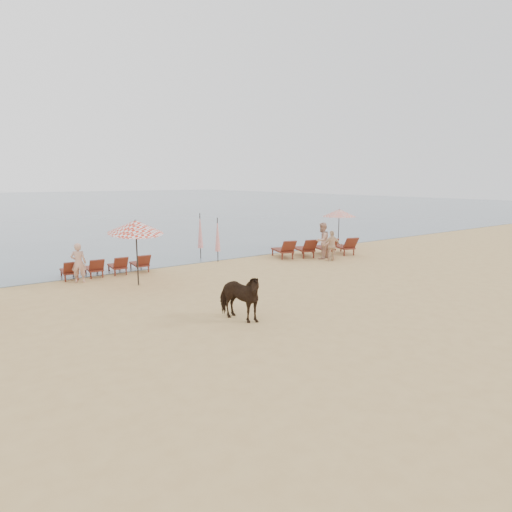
# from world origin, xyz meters

# --- Properties ---
(ground) EXTENTS (120.00, 120.00, 0.00)m
(ground) POSITION_xyz_m (0.00, 0.00, 0.00)
(ground) COLOR tan
(ground) RESTS_ON ground
(sea) EXTENTS (160.00, 140.00, 0.06)m
(sea) POSITION_xyz_m (0.00, 80.00, 0.00)
(sea) COLOR #51606B
(sea) RESTS_ON ground
(lounger_cluster_left) EXTENTS (3.59, 1.72, 0.56)m
(lounger_cluster_left) POSITION_xyz_m (-4.32, 9.91, 0.39)
(lounger_cluster_left) COLOR maroon
(lounger_cluster_left) RESTS_ON ground
(lounger_cluster_right) EXTENTS (4.64, 2.99, 0.68)m
(lounger_cluster_right) POSITION_xyz_m (6.12, 8.10, 0.47)
(lounger_cluster_right) COLOR maroon
(lounger_cluster_right) RESTS_ON ground
(umbrella_open_left_b) EXTENTS (2.06, 2.10, 2.63)m
(umbrella_open_left_b) POSITION_xyz_m (-3.86, 7.43, 2.27)
(umbrella_open_left_b) COLOR black
(umbrella_open_left_b) RESTS_ON ground
(umbrella_open_right) EXTENTS (1.92, 1.92, 2.34)m
(umbrella_open_right) POSITION_xyz_m (9.05, 9.25, 2.11)
(umbrella_open_right) COLOR black
(umbrella_open_right) RESTS_ON ground
(umbrella_closed_left) EXTENTS (0.29, 0.29, 2.36)m
(umbrella_closed_left) POSITION_xyz_m (0.77, 10.97, 1.45)
(umbrella_closed_left) COLOR black
(umbrella_closed_left) RESTS_ON ground
(umbrella_closed_right) EXTENTS (0.27, 0.27, 2.20)m
(umbrella_closed_right) POSITION_xyz_m (1.09, 9.77, 1.35)
(umbrella_closed_right) COLOR black
(umbrella_closed_right) RESTS_ON ground
(cow) EXTENTS (1.23, 1.83, 1.42)m
(cow) POSITION_xyz_m (-3.03, 1.64, 0.71)
(cow) COLOR black
(cow) RESTS_ON ground
(beachgoer_left) EXTENTS (0.68, 0.59, 1.59)m
(beachgoer_left) POSITION_xyz_m (-5.59, 9.25, 0.79)
(beachgoer_left) COLOR tan
(beachgoer_left) RESTS_ON ground
(beachgoer_right_a) EXTENTS (1.05, 0.90, 1.88)m
(beachgoer_right_a) POSITION_xyz_m (5.89, 7.38, 0.94)
(beachgoer_right_a) COLOR tan
(beachgoer_right_a) RESTS_ON ground
(beachgoer_right_b) EXTENTS (0.97, 0.69, 1.53)m
(beachgoer_right_b) POSITION_xyz_m (5.87, 6.66, 0.76)
(beachgoer_right_b) COLOR #D9B087
(beachgoer_right_b) RESTS_ON ground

